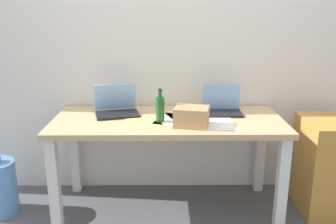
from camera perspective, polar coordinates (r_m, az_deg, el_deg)
name	(u,v)px	position (r m, az deg, el deg)	size (l,w,h in m)	color
ground_plane	(168,208)	(2.96, 0.00, -14.67)	(8.00, 8.00, 0.00)	#515459
back_wall	(168,35)	(2.96, -0.07, 11.99)	(5.20, 0.08, 2.60)	silver
desk	(168,132)	(2.69, 0.00, -3.09)	(1.67, 0.71, 0.73)	tan
laptop_left	(117,108)	(2.78, -8.02, 0.61)	(0.36, 0.31, 0.22)	black
laptop_right	(222,107)	(2.81, 8.46, 0.76)	(0.29, 0.21, 0.21)	black
beer_bottle	(160,109)	(2.56, -1.24, 0.51)	(0.06, 0.06, 0.24)	#1E5123
computer_mouse	(179,109)	(2.84, 1.65, 0.42)	(0.06, 0.10, 0.03)	silver
cardboard_box	(192,117)	(2.49, 3.69, -0.72)	(0.23, 0.18, 0.13)	tan
paper_sheet_center	(173,119)	(2.64, 0.71, -1.16)	(0.21, 0.30, 0.00)	white
paper_yellow_folder	(144,122)	(2.59, -3.77, -1.53)	(0.21, 0.30, 0.00)	#F4E06B
paper_sheet_near_back	(183,116)	(2.73, 2.28, -0.59)	(0.21, 0.30, 0.00)	#F4E06B
paper_sheet_front_right	(219,124)	(2.56, 7.91, -1.83)	(0.21, 0.30, 0.00)	white
filing_cabinet	(327,165)	(3.05, 23.59, -7.61)	(0.40, 0.48, 0.71)	#C68938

